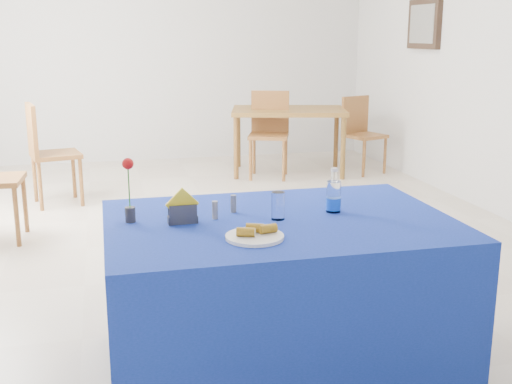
# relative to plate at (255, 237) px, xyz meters

# --- Properties ---
(floor) EXTENTS (7.00, 7.00, 0.00)m
(floor) POSITION_rel_plate_xyz_m (0.34, 2.35, -0.77)
(floor) COLOR beige
(floor) RESTS_ON ground
(room_shell) EXTENTS (7.00, 7.00, 7.00)m
(room_shell) POSITION_rel_plate_xyz_m (0.34, 2.35, 0.98)
(room_shell) COLOR silver
(room_shell) RESTS_ON ground
(picture_frame) EXTENTS (0.06, 0.64, 0.52)m
(picture_frame) POSITION_rel_plate_xyz_m (2.81, 3.95, 0.93)
(picture_frame) COLOR black
(picture_frame) RESTS_ON room_shell
(picture_art) EXTENTS (0.02, 0.52, 0.40)m
(picture_art) POSITION_rel_plate_xyz_m (2.79, 3.95, 0.93)
(picture_art) COLOR #998C66
(picture_art) RESTS_ON room_shell
(plate) EXTENTS (0.25, 0.25, 0.01)m
(plate) POSITION_rel_plate_xyz_m (0.00, 0.00, 0.00)
(plate) COLOR white
(plate) RESTS_ON blue_table
(drinking_glass) EXTENTS (0.06, 0.06, 0.13)m
(drinking_glass) POSITION_rel_plate_xyz_m (0.17, 0.25, 0.06)
(drinking_glass) COLOR white
(drinking_glass) RESTS_ON blue_table
(salt_shaker) EXTENTS (0.03, 0.03, 0.08)m
(salt_shaker) POSITION_rel_plate_xyz_m (-0.11, 0.33, 0.04)
(salt_shaker) COLOR gray
(salt_shaker) RESTS_ON blue_table
(pepper_shaker) EXTENTS (0.03, 0.03, 0.08)m
(pepper_shaker) POSITION_rel_plate_xyz_m (-0.00, 0.42, 0.04)
(pepper_shaker) COLOR slate
(pepper_shaker) RESTS_ON blue_table
(blue_table) EXTENTS (1.60, 1.10, 0.76)m
(blue_table) POSITION_rel_plate_xyz_m (0.18, 0.26, -0.39)
(blue_table) COLOR navy
(blue_table) RESTS_ON floor
(water_bottle) EXTENTS (0.07, 0.07, 0.21)m
(water_bottle) POSITION_rel_plate_xyz_m (0.47, 0.32, 0.06)
(water_bottle) COLOR white
(water_bottle) RESTS_ON blue_table
(napkin_holder) EXTENTS (0.15, 0.06, 0.17)m
(napkin_holder) POSITION_rel_plate_xyz_m (-0.27, 0.30, 0.04)
(napkin_holder) COLOR #333438
(napkin_holder) RESTS_ON blue_table
(rose_vase) EXTENTS (0.05, 0.05, 0.30)m
(rose_vase) POSITION_rel_plate_xyz_m (-0.50, 0.37, 0.14)
(rose_vase) COLOR #28282D
(rose_vase) RESTS_ON blue_table
(oak_table) EXTENTS (1.46, 1.13, 0.76)m
(oak_table) POSITION_rel_plate_xyz_m (1.52, 4.64, -0.09)
(oak_table) COLOR olive
(oak_table) RESTS_ON floor
(chair_bg_left) EXTENTS (0.55, 0.55, 0.97)m
(chair_bg_left) POSITION_rel_plate_xyz_m (1.26, 4.52, -0.21)
(chair_bg_left) COLOR #96632B
(chair_bg_left) RESTS_ON floor
(chair_bg_right) EXTENTS (0.51, 0.51, 0.89)m
(chair_bg_right) POSITION_rel_plate_xyz_m (2.36, 4.49, -0.25)
(chair_bg_right) COLOR #96632B
(chair_bg_right) RESTS_ON floor
(chair_win_b) EXTENTS (0.52, 0.52, 0.97)m
(chair_win_b) POSITION_rel_plate_xyz_m (-1.13, 3.75, -0.21)
(chair_win_b) COLOR #96632B
(chair_win_b) RESTS_ON floor
(banana_pieces) EXTENTS (0.19, 0.11, 0.04)m
(banana_pieces) POSITION_rel_plate_xyz_m (0.01, 0.01, 0.03)
(banana_pieces) COLOR gold
(banana_pieces) RESTS_ON plate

